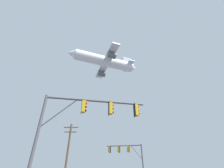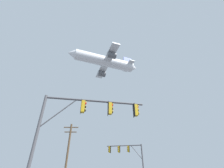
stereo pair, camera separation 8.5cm
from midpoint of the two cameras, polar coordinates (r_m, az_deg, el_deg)
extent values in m
cylinder|color=#4C4C51|center=(11.39, -26.53, -18.96)|extent=(0.20, 0.20, 6.74)
cylinder|color=#4C4C51|center=(12.03, -5.75, -6.24)|extent=(7.27, 1.37, 0.15)
cylinder|color=#4C4C51|center=(11.71, -18.84, -9.86)|extent=(2.24, 0.46, 2.27)
cube|color=gold|center=(12.40, 8.65, -9.49)|extent=(0.31, 0.36, 0.90)
cylinder|color=gold|center=(12.59, 8.46, -7.35)|extent=(0.05, 0.05, 0.12)
cube|color=black|center=(12.35, 8.02, -9.46)|extent=(0.10, 0.46, 1.04)
sphere|color=red|center=(12.54, 9.19, -8.38)|extent=(0.20, 0.20, 0.20)
cylinder|color=gold|center=(12.59, 9.45, -8.14)|extent=(0.07, 0.21, 0.21)
sphere|color=black|center=(12.44, 9.30, -9.56)|extent=(0.20, 0.20, 0.20)
cylinder|color=gold|center=(12.48, 9.56, -9.32)|extent=(0.07, 0.21, 0.21)
sphere|color=black|center=(12.34, 9.41, -10.77)|extent=(0.20, 0.20, 0.20)
cylinder|color=gold|center=(12.38, 9.67, -10.52)|extent=(0.07, 0.21, 0.21)
cube|color=gold|center=(11.93, -0.73, -8.94)|extent=(0.31, 0.36, 0.90)
cylinder|color=gold|center=(12.13, -0.71, -6.72)|extent=(0.05, 0.05, 0.12)
cube|color=black|center=(11.91, -1.40, -8.90)|extent=(0.10, 0.46, 1.04)
sphere|color=red|center=(12.06, -0.03, -7.81)|extent=(0.20, 0.20, 0.20)
cylinder|color=gold|center=(12.09, 0.27, -7.57)|extent=(0.07, 0.21, 0.21)
sphere|color=black|center=(11.94, -0.03, -9.04)|extent=(0.20, 0.20, 0.20)
cylinder|color=gold|center=(11.98, 0.28, -8.79)|extent=(0.07, 0.21, 0.21)
sphere|color=black|center=(11.84, -0.03, -10.29)|extent=(0.20, 0.20, 0.20)
cylinder|color=gold|center=(11.87, 0.28, -10.04)|extent=(0.07, 0.21, 0.21)
cube|color=gold|center=(11.79, -10.55, -8.11)|extent=(0.31, 0.36, 0.90)
cylinder|color=gold|center=(12.00, -10.32, -5.89)|extent=(0.05, 0.05, 0.12)
cube|color=black|center=(11.79, -11.24, -8.05)|extent=(0.10, 0.46, 1.04)
sphere|color=red|center=(11.90, -9.72, -6.99)|extent=(0.20, 0.20, 0.20)
cylinder|color=gold|center=(11.92, -9.39, -6.76)|extent=(0.07, 0.21, 0.21)
sphere|color=black|center=(11.78, -9.85, -8.23)|extent=(0.20, 0.20, 0.20)
cylinder|color=gold|center=(11.81, -9.50, -7.99)|extent=(0.07, 0.21, 0.21)
sphere|color=black|center=(11.68, -9.97, -9.49)|extent=(0.20, 0.20, 0.20)
cylinder|color=gold|center=(11.70, -9.62, -9.24)|extent=(0.07, 0.21, 0.21)
cylinder|color=#4C4C51|center=(26.07, 11.24, -27.54)|extent=(0.20, 0.20, 6.27)
cylinder|color=#4C4C51|center=(26.55, 4.26, -21.55)|extent=(5.36, 1.12, 0.15)
cylinder|color=#4C4C51|center=(26.28, 8.84, -23.45)|extent=(1.68, 0.38, 2.09)
cube|color=gold|center=(26.78, -0.95, -22.85)|extent=(0.31, 0.36, 0.90)
cylinder|color=gold|center=(26.86, -0.94, -21.78)|extent=(0.05, 0.05, 0.12)
cube|color=black|center=(26.76, -0.63, -22.85)|extent=(0.11, 0.46, 1.04)
sphere|color=red|center=(26.85, -1.28, -22.29)|extent=(0.20, 0.20, 0.20)
cylinder|color=gold|center=(26.87, -1.42, -22.17)|extent=(0.08, 0.21, 0.21)
sphere|color=black|center=(26.81, -1.28, -22.88)|extent=(0.20, 0.20, 0.20)
cylinder|color=gold|center=(26.83, -1.43, -22.76)|extent=(0.08, 0.21, 0.21)
sphere|color=black|center=(26.76, -1.29, -23.47)|extent=(0.20, 0.20, 0.20)
cylinder|color=gold|center=(26.79, -1.44, -23.35)|extent=(0.08, 0.21, 0.21)
cube|color=gold|center=(26.55, 2.48, -22.75)|extent=(0.31, 0.36, 0.90)
cylinder|color=gold|center=(26.64, 2.45, -21.67)|extent=(0.05, 0.05, 0.12)
cube|color=black|center=(26.54, 2.80, -22.74)|extent=(0.11, 0.46, 1.04)
sphere|color=red|center=(26.61, 2.13, -22.19)|extent=(0.20, 0.20, 0.20)
cylinder|color=gold|center=(26.63, 1.98, -22.07)|extent=(0.08, 0.21, 0.21)
sphere|color=black|center=(26.57, 2.14, -22.79)|extent=(0.20, 0.20, 0.20)
cylinder|color=gold|center=(26.59, 1.99, -22.66)|extent=(0.08, 0.21, 0.21)
sphere|color=black|center=(26.53, 2.16, -23.38)|extent=(0.20, 0.20, 0.20)
cylinder|color=gold|center=(26.54, 2.00, -23.26)|extent=(0.08, 0.21, 0.21)
cube|color=gold|center=(26.41, 5.95, -22.58)|extent=(0.31, 0.36, 0.90)
cylinder|color=gold|center=(26.49, 5.89, -21.49)|extent=(0.05, 0.05, 0.12)
cube|color=black|center=(26.40, 6.28, -22.56)|extent=(0.11, 0.46, 1.04)
sphere|color=red|center=(26.46, 5.58, -22.02)|extent=(0.20, 0.20, 0.20)
cylinder|color=gold|center=(26.48, 5.42, -21.90)|extent=(0.08, 0.21, 0.21)
sphere|color=black|center=(26.42, 5.61, -22.62)|extent=(0.20, 0.20, 0.20)
cylinder|color=gold|center=(26.43, 5.45, -22.50)|extent=(0.08, 0.21, 0.21)
sphere|color=black|center=(26.37, 5.65, -23.22)|extent=(0.20, 0.20, 0.20)
cylinder|color=gold|center=(26.39, 5.49, -23.10)|extent=(0.08, 0.21, 0.21)
cylinder|color=brown|center=(24.66, -16.15, -23.76)|extent=(0.28, 0.28, 8.83)
cube|color=brown|center=(25.43, -14.81, -15.06)|extent=(2.20, 0.12, 0.12)
cube|color=brown|center=(25.25, -15.04, -16.58)|extent=(1.80, 0.12, 0.12)
cylinder|color=gray|center=(25.69, -16.79, -14.66)|extent=(0.10, 0.10, 0.18)
cylinder|color=gray|center=(25.26, -12.73, -14.93)|extent=(0.10, 0.10, 0.18)
cylinder|color=white|center=(57.01, -2.78, 8.32)|extent=(21.21, 10.66, 3.76)
cone|color=white|center=(55.61, -14.60, 10.77)|extent=(3.64, 4.24, 3.58)
cone|color=white|center=(60.65, 7.79, 5.79)|extent=(3.29, 3.80, 3.20)
cube|color=silver|center=(56.78, -2.23, 7.75)|extent=(9.16, 19.70, 0.42)
cylinder|color=#595B60|center=(52.03, -0.27, 10.48)|extent=(3.37, 2.94, 2.12)
cylinder|color=#595B60|center=(60.36, -3.94, 3.73)|extent=(3.37, 2.94, 2.12)
cube|color=navy|center=(61.03, 5.57, 7.88)|extent=(3.20, 1.37, 4.47)
cube|color=silver|center=(60.01, 5.86, 6.53)|extent=(4.37, 7.36, 0.24)
camera|label=1|loc=(0.04, -90.09, 0.05)|focal=25.02mm
camera|label=2|loc=(0.04, 89.91, -0.05)|focal=25.02mm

